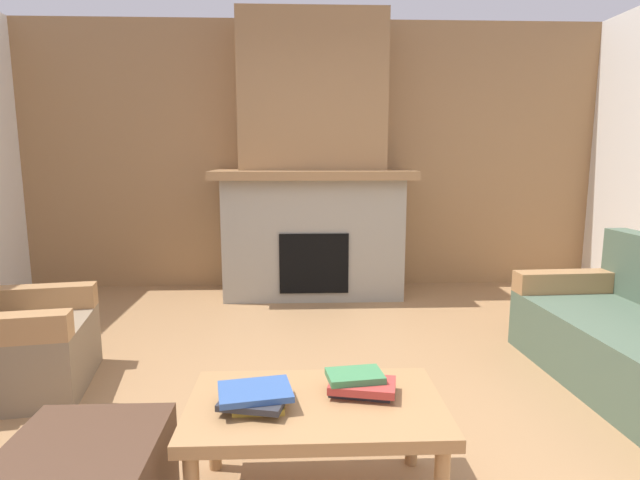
{
  "coord_description": "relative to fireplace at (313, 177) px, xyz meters",
  "views": [
    {
      "loc": [
        -0.14,
        -2.45,
        1.39
      ],
      "look_at": [
        0.01,
        1.11,
        0.79
      ],
      "focal_mm": 29.03,
      "sensor_mm": 36.0,
      "label": 1
    }
  ],
  "objects": [
    {
      "name": "coffee_table",
      "position": [
        -0.08,
        -3.18,
        -0.79
      ],
      "size": [
        1.0,
        0.6,
        0.43
      ],
      "color": "#A87A4C",
      "rests_on": "ground"
    },
    {
      "name": "ground",
      "position": [
        0.0,
        -2.62,
        -1.16
      ],
      "size": [
        9.0,
        9.0,
        0.0
      ],
      "primitive_type": "plane",
      "color": "#9E754C"
    },
    {
      "name": "fireplace",
      "position": [
        0.0,
        0.0,
        0.0
      ],
      "size": [
        1.9,
        0.82,
        2.7
      ],
      "color": "gray",
      "rests_on": "ground"
    },
    {
      "name": "book_stack_near_edge",
      "position": [
        -0.31,
        -3.23,
        -0.69
      ],
      "size": [
        0.31,
        0.26,
        0.07
      ],
      "color": "gold",
      "rests_on": "coffee_table"
    },
    {
      "name": "armchair",
      "position": [
        -1.84,
        -2.11,
        -0.87
      ],
      "size": [
        0.87,
        0.87,
        0.85
      ],
      "color": "#847056",
      "rests_on": "ground"
    },
    {
      "name": "wall_back_wood_panel",
      "position": [
        0.0,
        0.38,
        0.19
      ],
      "size": [
        6.0,
        0.12,
        2.7
      ],
      "primitive_type": "cube",
      "color": "#997047",
      "rests_on": "ground"
    },
    {
      "name": "book_stack_center",
      "position": [
        0.1,
        -3.12,
        -0.69
      ],
      "size": [
        0.29,
        0.24,
        0.08
      ],
      "color": "#2D2D33",
      "rests_on": "coffee_table"
    }
  ]
}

